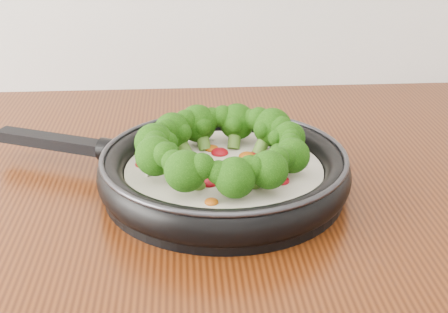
{
  "coord_description": "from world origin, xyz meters",
  "views": [
    {
      "loc": [
        -0.19,
        0.33,
        1.28
      ],
      "look_at": [
        -0.14,
        1.05,
        0.95
      ],
      "focal_mm": 49.49,
      "sensor_mm": 36.0,
      "label": 1
    }
  ],
  "objects": [
    {
      "name": "skillet",
      "position": [
        -0.14,
        1.05,
        0.94
      ],
      "size": [
        0.54,
        0.43,
        0.09
      ],
      "color": "black",
      "rests_on": "counter"
    }
  ]
}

